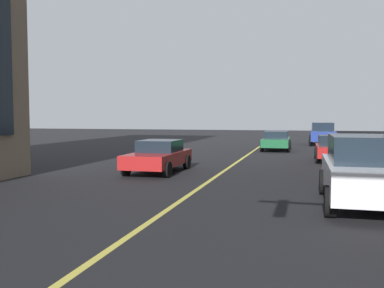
{
  "coord_description": "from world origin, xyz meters",
  "views": [
    {
      "loc": [
        4.41,
        -3.31,
        2.37
      ],
      "look_at": [
        14.88,
        -0.58,
        1.68
      ],
      "focal_mm": 39.83,
      "sensor_mm": 36.0,
      "label": 1
    }
  ],
  "objects_px": {
    "car_red_oncoming": "(334,148)",
    "car_red_trailing": "(159,156)",
    "car_blue_parked_a": "(322,133)",
    "car_white_near": "(364,170)",
    "car_green_mid": "(276,141)"
  },
  "relations": [
    {
      "from": "car_blue_parked_a",
      "to": "car_red_oncoming",
      "type": "relative_size",
      "value": 1.21
    },
    {
      "from": "car_green_mid",
      "to": "car_red_trailing",
      "type": "bearing_deg",
      "value": 162.46
    },
    {
      "from": "car_blue_parked_a",
      "to": "car_red_trailing",
      "type": "height_order",
      "value": "car_blue_parked_a"
    },
    {
      "from": "car_green_mid",
      "to": "car_white_near",
      "type": "relative_size",
      "value": 0.94
    },
    {
      "from": "car_white_near",
      "to": "car_red_trailing",
      "type": "bearing_deg",
      "value": 55.38
    },
    {
      "from": "car_green_mid",
      "to": "car_blue_parked_a",
      "type": "xyz_separation_m",
      "value": [
        7.01,
        -3.39,
        0.27
      ]
    },
    {
      "from": "car_blue_parked_a",
      "to": "car_red_trailing",
      "type": "relative_size",
      "value": 1.07
    },
    {
      "from": "car_red_oncoming",
      "to": "car_red_trailing",
      "type": "height_order",
      "value": "car_red_oncoming"
    },
    {
      "from": "car_blue_parked_a",
      "to": "car_red_oncoming",
      "type": "height_order",
      "value": "car_blue_parked_a"
    },
    {
      "from": "car_blue_parked_a",
      "to": "car_red_oncoming",
      "type": "distance_m",
      "value": 13.7
    },
    {
      "from": "car_red_oncoming",
      "to": "car_red_trailing",
      "type": "bearing_deg",
      "value": 130.64
    },
    {
      "from": "car_green_mid",
      "to": "car_blue_parked_a",
      "type": "bearing_deg",
      "value": -25.78
    },
    {
      "from": "car_red_oncoming",
      "to": "car_white_near",
      "type": "bearing_deg",
      "value": 180.0
    },
    {
      "from": "car_red_trailing",
      "to": "car_red_oncoming",
      "type": "bearing_deg",
      "value": -49.36
    },
    {
      "from": "car_green_mid",
      "to": "car_blue_parked_a",
      "type": "distance_m",
      "value": 7.79
    }
  ]
}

